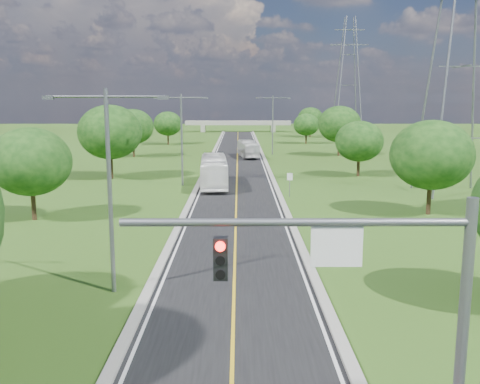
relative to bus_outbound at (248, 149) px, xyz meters
The scene contains 23 objects.
ground 13.40m from the bus_outbound, 97.44° to the right, with size 260.00×260.00×0.00m, color #2D4914.
road 7.55m from the bus_outbound, 103.45° to the right, with size 8.00×150.00×0.06m, color black.
curb_left 9.46m from the bus_outbound, 129.62° to the right, with size 0.50×150.00×0.22m, color gray.
curb_right 7.76m from the bus_outbound, 70.73° to the right, with size 0.50×150.00×0.22m, color gray.
signal_mast 74.33m from the bus_outbound, 88.49° to the right, with size 8.54×0.33×7.20m.
speed_limit_sign 35.41m from the bus_outbound, 84.37° to the right, with size 0.55×0.09×2.40m.
overpass 66.81m from the bus_outbound, 91.48° to the left, with size 30.00×3.00×3.20m.
streetlight_near_left 61.87m from the bus_outbound, 97.19° to the right, with size 5.90×0.25×10.00m.
streetlight_mid_left 29.61m from the bus_outbound, 105.31° to the right, with size 5.90×0.25×10.00m.
streetlight_far_right 7.86m from the bus_outbound, 48.21° to the left, with size 5.90×0.25×10.00m.
power_tower_near 40.91m from the bus_outbound, 58.60° to the right, with size 9.00×6.40×28.00m.
power_tower_far 49.94m from the bus_outbound, 59.85° to the left, with size 9.00×6.40×28.00m.
tree_lb 48.68m from the bus_outbound, 111.41° to the right, with size 6.30×6.30×7.33m.
tree_lc 28.92m from the bus_outbound, 125.77° to the right, with size 7.56×7.56×8.79m.
tree_ld 19.08m from the bus_outbound, behind, with size 6.72×6.72×7.82m.
tree_le 29.77m from the bus_outbound, 123.22° to the left, with size 5.88×5.88×6.84m.
tree_rb 45.65m from the bus_outbound, 71.72° to the right, with size 6.72×6.72×7.82m.
tree_rc 25.20m from the bus_outbound, 57.97° to the right, with size 5.88×5.88×6.84m.
tree_rd 16.00m from the bus_outbound, 10.32° to the left, with size 7.14×7.14×8.30m.
tree_re 29.79m from the bus_outbound, 64.50° to the left, with size 5.46×5.46×6.35m.
tree_rf 49.64m from the bus_outbound, 70.82° to the left, with size 6.30×6.30×7.33m.
bus_outbound is the anchor object (origin of this frame).
bus_inbound 29.36m from the bus_outbound, 98.23° to the right, with size 2.76×11.78×3.28m, color white.
Camera 1 is at (0.24, -13.43, 9.52)m, focal length 40.00 mm.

